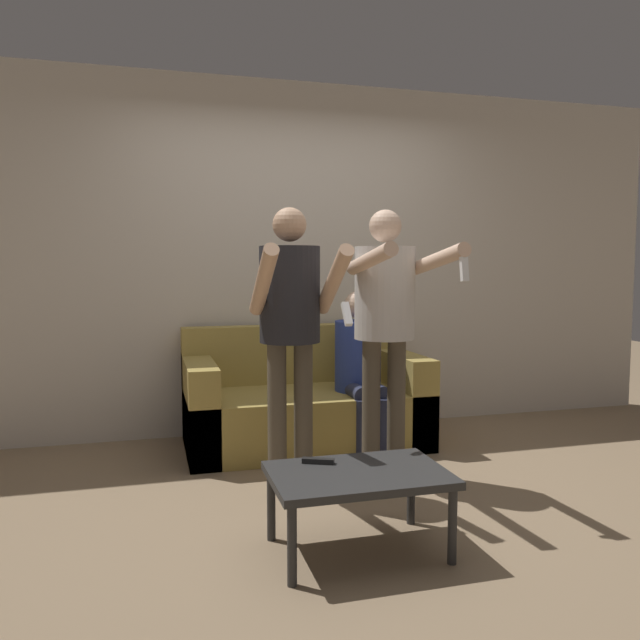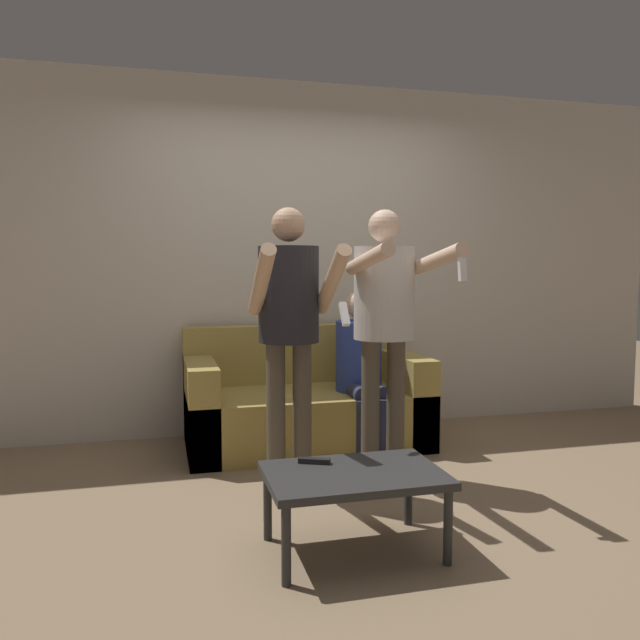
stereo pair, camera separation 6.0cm
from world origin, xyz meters
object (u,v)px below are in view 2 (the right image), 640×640
Objects in this scene: couch at (305,405)px; person_seated at (361,363)px; person_standing_right at (385,309)px; remote_on_table at (314,461)px; person_standing_left at (289,314)px; coffee_table at (354,480)px.

couch is 1.51× the size of person_seated.
person_seated is (0.08, 0.68, -0.43)m from person_standing_right.
remote_on_table is (-0.69, -1.39, -0.22)m from person_seated.
person_standing_left is 1.03m from person_seated.
coffee_table is at bearing -46.84° from remote_on_table.
person_seated is 1.41× the size of coffee_table.
couch is 1.04× the size of person_standing_right.
person_standing_left is 0.58m from person_standing_right.
person_standing_left is 0.96m from remote_on_table.
coffee_table is (-0.47, -0.87, -0.70)m from person_standing_right.
person_standing_right is at bearing -96.39° from person_seated.
person_seated is at bearing -27.69° from couch.
person_standing_left is at bearing 97.43° from coffee_table.
remote_on_table is at bearing -92.54° from person_standing_left.
couch is 1.04× the size of person_standing_left.
coffee_table is at bearing -95.79° from couch.
couch is 1.62m from remote_on_table.
person_standing_left reaches higher than couch.
remote_on_table is (-0.15, 0.15, 0.05)m from coffee_table.
person_standing_left is 2.05× the size of coffee_table.
person_seated reaches higher than couch.
person_standing_left is at bearing -134.25° from person_seated.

